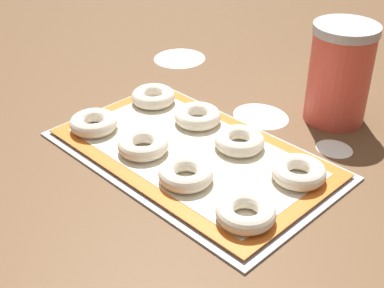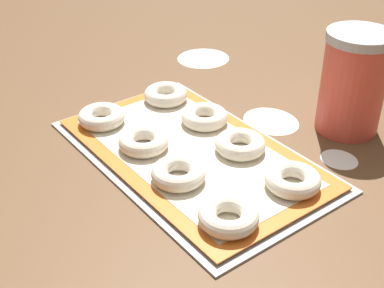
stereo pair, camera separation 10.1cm
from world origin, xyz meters
TOP-DOWN VIEW (x-y plane):
  - ground_plane at (0.00, 0.00)m, footprint 2.80×2.80m
  - baking_tray at (0.01, 0.01)m, footprint 0.49×0.29m
  - baking_mat at (0.01, 0.01)m, footprint 0.46×0.27m
  - bagel_front_far_left at (-0.17, -0.07)m, footprint 0.09×0.09m
  - bagel_front_mid_left at (-0.05, -0.05)m, footprint 0.09×0.09m
  - bagel_front_mid_right at (0.06, -0.06)m, footprint 0.09×0.09m
  - bagel_front_far_right at (0.19, -0.07)m, footprint 0.09×0.09m
  - bagel_back_far_left at (-0.17, 0.08)m, footprint 0.09×0.09m
  - bagel_back_mid_left at (-0.06, 0.08)m, footprint 0.09×0.09m
  - bagel_back_mid_right at (0.06, 0.07)m, footprint 0.09×0.09m
  - bagel_back_far_right at (0.18, 0.07)m, footprint 0.09×0.09m
  - flour_canister at (0.10, 0.29)m, footprint 0.12×0.12m
  - flour_patch_near at (0.16, 0.20)m, footprint 0.07×0.06m
  - flour_patch_far at (-0.00, 0.20)m, footprint 0.11×0.10m
  - flour_patch_side at (-0.31, 0.28)m, footprint 0.12×0.12m

SIDE VIEW (x-z plane):
  - ground_plane at x=0.00m, z-range 0.00..0.00m
  - flour_patch_near at x=0.16m, z-range 0.00..0.00m
  - flour_patch_far at x=0.00m, z-range 0.00..0.00m
  - flour_patch_side at x=-0.31m, z-range 0.00..0.00m
  - baking_tray at x=0.01m, z-range 0.00..0.01m
  - baking_mat at x=0.01m, z-range 0.01..0.01m
  - bagel_front_far_left at x=-0.17m, z-range 0.01..0.04m
  - bagel_front_mid_left at x=-0.05m, z-range 0.01..0.04m
  - bagel_front_mid_right at x=0.06m, z-range 0.01..0.04m
  - bagel_front_far_right at x=0.19m, z-range 0.01..0.04m
  - bagel_back_far_left at x=-0.17m, z-range 0.01..0.04m
  - bagel_back_mid_left at x=-0.06m, z-range 0.01..0.04m
  - bagel_back_mid_right at x=0.06m, z-range 0.01..0.04m
  - bagel_back_far_right at x=0.18m, z-range 0.01..0.04m
  - flour_canister at x=0.10m, z-range 0.00..0.19m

